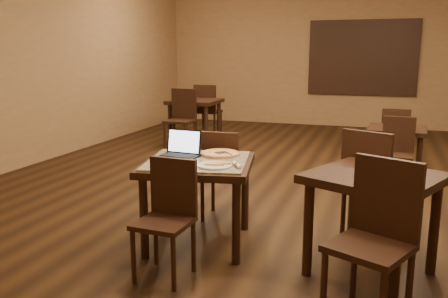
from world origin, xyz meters
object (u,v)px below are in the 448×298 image
(other_table_a_chair_far, at_px, (395,135))
(other_table_c, at_px, (374,191))
(laptop, at_px, (181,149))
(chair_main_near, at_px, (168,211))
(chair_main_far, at_px, (221,170))
(other_table_b, at_px, (195,107))
(other_table_b_chair_far, at_px, (207,108))
(tiled_table, at_px, (198,171))
(other_table_a, at_px, (397,136))
(other_table_c_chair_far, at_px, (371,181))
(other_table_b_chair_near, at_px, (182,116))
(other_table_a_chair_near, at_px, (397,149))
(pizza_pan, at_px, (220,155))
(other_table_c_chair_near, at_px, (377,231))

(other_table_a_chair_far, distance_m, other_table_c, 3.61)
(laptop, bearing_deg, chair_main_near, -69.81)
(chair_main_far, relative_size, other_table_b, 1.06)
(other_table_b, height_order, other_table_b_chair_far, other_table_b_chair_far)
(tiled_table, xyz_separation_m, other_table_a, (1.69, 2.93, -0.09))
(other_table_b, height_order, other_table_c, other_table_b)
(laptop, bearing_deg, other_table_b_chair_far, 112.70)
(laptop, height_order, other_table_c_chair_far, other_table_c_chair_far)
(other_table_b_chair_near, bearing_deg, tiled_table, -64.63)
(laptop, xyz_separation_m, other_table_c, (1.67, -0.25, -0.16))
(laptop, distance_m, other_table_b_chair_far, 5.16)
(other_table_a, xyz_separation_m, other_table_b_chair_far, (-3.50, 2.07, 0.02))
(other_table_b, xyz_separation_m, other_table_b_chair_near, (-0.00, -0.61, -0.08))
(chair_main_near, height_order, other_table_a_chair_near, same)
(other_table_c, bearing_deg, other_table_b, 150.58)
(chair_main_far, xyz_separation_m, laptop, (-0.20, -0.52, 0.30))
(other_table_b_chair_far, bearing_deg, pizza_pan, 111.81)
(tiled_table, bearing_deg, other_table_c, -16.74)
(other_table_a, height_order, other_table_b, other_table_b)
(other_table_b, relative_size, other_table_c_chair_near, 0.84)
(other_table_c_chair_near, bearing_deg, chair_main_far, 162.20)
(other_table_a, bearing_deg, other_table_b_chair_far, 153.09)
(other_table_b_chair_far, distance_m, other_table_c_chair_near, 6.65)
(other_table_c, height_order, other_table_c_chair_near, other_table_c_chair_near)
(tiled_table, distance_m, other_table_c, 1.48)
(chair_main_far, relative_size, other_table_c_chair_far, 0.90)
(pizza_pan, relative_size, other_table_c_chair_near, 0.35)
(other_table_a_chair_far, bearing_deg, tiled_table, 67.70)
(other_table_a, height_order, other_table_b_chair_far, other_table_b_chair_far)
(other_table_b, xyz_separation_m, other_table_c_chair_far, (3.25, -3.93, -0.09))
(tiled_table, height_order, pizza_pan, pizza_pan)
(other_table_b, relative_size, other_table_c, 0.77)
(tiled_table, relative_size, chair_main_far, 1.16)
(other_table_a_chair_near, height_order, other_table_c_chair_near, other_table_c_chair_near)
(pizza_pan, bearing_deg, other_table_b_chair_far, 112.09)
(other_table_a_chair_far, height_order, other_table_c_chair_near, other_table_c_chair_near)
(tiled_table, xyz_separation_m, chair_main_far, (0.00, 0.62, -0.14))
(laptop, bearing_deg, other_table_c_chair_far, 16.77)
(other_table_a_chair_near, xyz_separation_m, other_table_b_chair_far, (-3.51, 2.59, 0.09))
(other_table_b_chair_near, distance_m, other_table_b_chair_far, 1.23)
(pizza_pan, xyz_separation_m, other_table_b_chair_far, (-1.93, 4.76, -0.17))
(tiled_table, bearing_deg, other_table_b_chair_far, 99.02)
(other_table_c_chair_near, bearing_deg, pizza_pan, 168.92)
(chair_main_near, distance_m, other_table_a, 3.93)
(chair_main_far, distance_m, other_table_c, 1.66)
(other_table_a_chair_far, xyz_separation_m, other_table_b_chair_near, (-3.50, 0.33, 0.09))
(other_table_a_chair_near, distance_m, other_table_c_chair_near, 3.17)
(other_table_a, xyz_separation_m, other_table_b_chair_near, (-3.50, 0.85, 0.02))
(chair_main_near, distance_m, other_table_b_chair_near, 4.76)
(laptop, distance_m, other_table_c_chair_near, 1.93)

